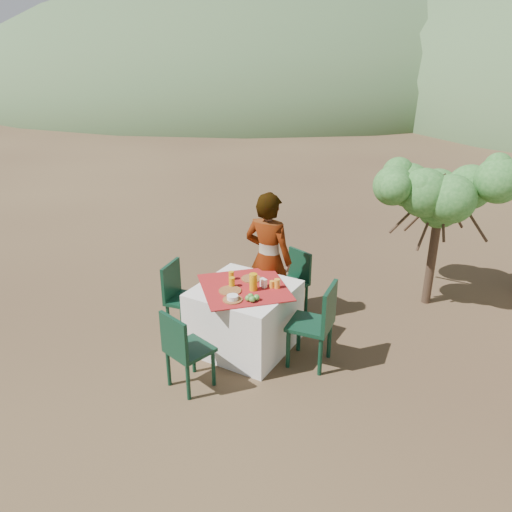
{
  "coord_description": "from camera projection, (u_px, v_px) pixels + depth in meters",
  "views": [
    {
      "loc": [
        2.15,
        -4.05,
        3.22
      ],
      "look_at": [
        -0.56,
        0.62,
        0.97
      ],
      "focal_mm": 35.0,
      "sensor_mm": 36.0,
      "label": 1
    }
  ],
  "objects": [
    {
      "name": "ground",
      "position": [
        272.0,
        366.0,
        5.47
      ],
      "size": [
        160.0,
        160.0,
        0.0
      ],
      "primitive_type": "plane",
      "color": "#3D271B",
      "rests_on": "ground"
    },
    {
      "name": "table",
      "position": [
        245.0,
        317.0,
        5.72
      ],
      "size": [
        1.3,
        1.3,
        0.76
      ],
      "color": "white",
      "rests_on": "ground"
    },
    {
      "name": "chair_far",
      "position": [
        294.0,
        279.0,
        6.49
      ],
      "size": [
        0.48,
        0.48,
        0.82
      ],
      "rotation": [
        0.0,
        0.0,
        -0.32
      ],
      "color": "black",
      "rests_on": "ground"
    },
    {
      "name": "chair_near",
      "position": [
        184.0,
        348.0,
        4.94
      ],
      "size": [
        0.49,
        0.49,
        0.87
      ],
      "rotation": [
        0.0,
        0.0,
        2.88
      ],
      "color": "black",
      "rests_on": "ground"
    },
    {
      "name": "chair_left",
      "position": [
        180.0,
        295.0,
        5.98
      ],
      "size": [
        0.48,
        0.48,
        0.89
      ],
      "rotation": [
        0.0,
        0.0,
        1.75
      ],
      "color": "black",
      "rests_on": "ground"
    },
    {
      "name": "chair_right",
      "position": [
        318.0,
        321.0,
        5.32
      ],
      "size": [
        0.49,
        0.49,
        0.96
      ],
      "rotation": [
        0.0,
        0.0,
        4.83
      ],
      "color": "black",
      "rests_on": "ground"
    },
    {
      "name": "person",
      "position": [
        268.0,
        259.0,
        6.07
      ],
      "size": [
        0.63,
        0.42,
        1.7
      ],
      "primitive_type": "imported",
      "rotation": [
        0.0,
        0.0,
        3.16
      ],
      "color": "#8C6651",
      "rests_on": "ground"
    },
    {
      "name": "shrub_tree",
      "position": [
        446.0,
        200.0,
        6.33
      ],
      "size": [
        1.55,
        1.52,
        1.82
      ],
      "color": "#432C21",
      "rests_on": "ground"
    },
    {
      "name": "hill_near_left",
      "position": [
        251.0,
        95.0,
        37.76
      ],
      "size": [
        40.0,
        40.0,
        16.0
      ],
      "primitive_type": "ellipsoid",
      "color": "#3B5932",
      "rests_on": "ground"
    },
    {
      "name": "hill_far_center",
      "position": [
        488.0,
        84.0,
        48.85
      ],
      "size": [
        60.0,
        60.0,
        24.0
      ],
      "primitive_type": "ellipsoid",
      "color": "slate",
      "rests_on": "ground"
    },
    {
      "name": "plate_far",
      "position": [
        251.0,
        279.0,
        5.75
      ],
      "size": [
        0.23,
        0.23,
        0.01
      ],
      "primitive_type": "cylinder",
      "color": "brown",
      "rests_on": "table"
    },
    {
      "name": "plate_near",
      "position": [
        230.0,
        291.0,
        5.46
      ],
      "size": [
        0.25,
        0.25,
        0.01
      ],
      "primitive_type": "cylinder",
      "color": "brown",
      "rests_on": "table"
    },
    {
      "name": "glass_far",
      "position": [
        231.0,
        275.0,
        5.73
      ],
      "size": [
        0.06,
        0.06,
        0.1
      ],
      "primitive_type": "cylinder",
      "color": "orange",
      "rests_on": "table"
    },
    {
      "name": "glass_near",
      "position": [
        232.0,
        282.0,
        5.55
      ],
      "size": [
        0.07,
        0.07,
        0.11
      ],
      "primitive_type": "cylinder",
      "color": "orange",
      "rests_on": "table"
    },
    {
      "name": "juice_pitcher",
      "position": [
        253.0,
        282.0,
        5.46
      ],
      "size": [
        0.09,
        0.09,
        0.19
      ],
      "primitive_type": "cylinder",
      "color": "orange",
      "rests_on": "table"
    },
    {
      "name": "bowl_plate",
      "position": [
        233.0,
        300.0,
        5.27
      ],
      "size": [
        0.21,
        0.21,
        0.01
      ],
      "primitive_type": "cylinder",
      "color": "brown",
      "rests_on": "table"
    },
    {
      "name": "white_bowl",
      "position": [
        233.0,
        297.0,
        5.26
      ],
      "size": [
        0.12,
        0.12,
        0.04
      ],
      "primitive_type": "cylinder",
      "color": "white",
      "rests_on": "bowl_plate"
    },
    {
      "name": "jar_left",
      "position": [
        272.0,
        284.0,
        5.54
      ],
      "size": [
        0.05,
        0.05,
        0.08
      ],
      "primitive_type": "cylinder",
      "color": "#F3A02A",
      "rests_on": "table"
    },
    {
      "name": "jar_right",
      "position": [
        277.0,
        284.0,
        5.53
      ],
      "size": [
        0.07,
        0.07,
        0.11
      ],
      "primitive_type": "cylinder",
      "color": "#F3A02A",
      "rests_on": "table"
    },
    {
      "name": "napkin_holder",
      "position": [
        263.0,
        283.0,
        5.55
      ],
      "size": [
        0.09,
        0.07,
        0.1
      ],
      "primitive_type": "cube",
      "rotation": [
        0.0,
        0.0,
        -0.37
      ],
      "color": "white",
      "rests_on": "table"
    },
    {
      "name": "fruit_cluster",
      "position": [
        252.0,
        298.0,
        5.25
      ],
      "size": [
        0.14,
        0.13,
        0.07
      ],
      "color": "#509937",
      "rests_on": "table"
    }
  ]
}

